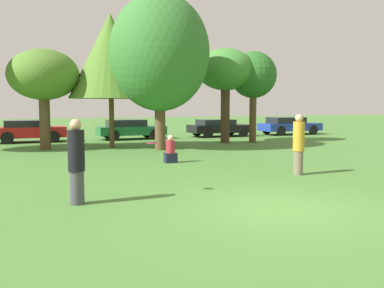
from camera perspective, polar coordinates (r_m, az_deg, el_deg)
ground_plane at (r=9.35m, az=11.71°, el=-8.33°), size 120.00×120.00×0.00m
person_thrower at (r=9.73m, az=-14.91°, el=-2.22°), size 0.36×0.36×1.86m
person_catcher at (r=13.72m, az=13.80°, el=-0.01°), size 0.35×0.35×1.88m
frisbee at (r=10.49m, az=-5.26°, el=0.12°), size 0.25×0.25×0.06m
bystander_sitting at (r=16.15m, az=-2.83°, el=-0.97°), size 0.43×0.36×1.03m
tree_1 at (r=21.90m, az=-18.90°, el=8.47°), size 3.32×3.32×4.75m
tree_2 at (r=22.21m, az=-10.63°, el=11.25°), size 4.17×4.17×6.61m
tree_3 at (r=20.73m, az=-4.27°, el=11.81°), size 4.67×4.67×7.29m
tree_4 at (r=24.39m, az=4.41°, el=9.52°), size 3.21×3.21×5.21m
tree_5 at (r=24.88m, az=8.04°, el=8.84°), size 2.61×2.61×5.10m
parked_car_red at (r=26.36m, az=-20.61°, el=1.68°), size 3.89×2.08×1.25m
parked_car_green at (r=27.02m, az=-8.14°, el=2.00°), size 4.12×1.99×1.21m
parked_car_black at (r=28.97m, az=3.55°, el=2.22°), size 4.15×2.05×1.15m
parked_car_blue at (r=31.58m, az=12.57°, el=2.42°), size 4.35×2.04×1.23m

